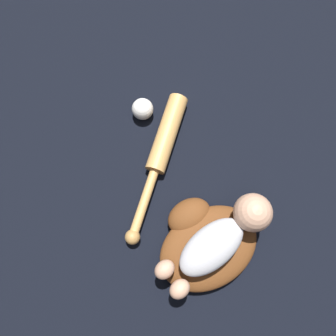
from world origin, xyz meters
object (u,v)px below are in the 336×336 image
object	(u,v)px
baby_figure	(225,236)
baseball_bat	(162,149)
baseball	(143,109)
baseball_glove	(205,242)

from	to	relation	value
baby_figure	baseball_bat	distance (m)	0.34
baseball_bat	baseball	world-z (taller)	baseball
baseball_glove	baseball_bat	bearing A→B (deg)	68.90
baseball_glove	baseball	world-z (taller)	baseball_glove
baseball_glove	baby_figure	size ratio (longest dim) A/B	0.95
baby_figure	baseball	size ratio (longest dim) A/B	5.16
baseball_glove	baseball	bearing A→B (deg)	69.18
baby_figure	baseball_bat	xyz separation A→B (m)	(0.07, 0.32, -0.08)
baseball_bat	baseball	size ratio (longest dim) A/B	6.43
baseball_bat	baseball	xyz separation A→B (m)	(0.05, 0.14, 0.00)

